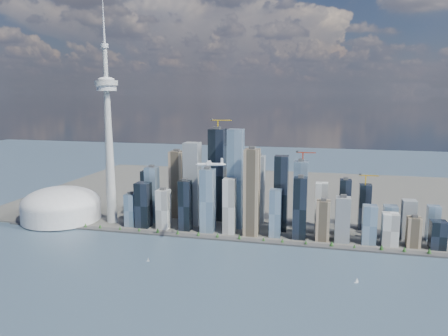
% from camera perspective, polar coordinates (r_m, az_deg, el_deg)
% --- Properties ---
extents(ground, '(4000.00, 4000.00, 0.00)m').
position_cam_1_polar(ground, '(790.78, -5.04, -15.02)').
color(ground, '#314657').
rests_on(ground, ground).
extents(seawall, '(1100.00, 22.00, 4.00)m').
position_cam_1_polar(seawall, '(1013.25, -0.56, -9.17)').
color(seawall, '#383838').
rests_on(seawall, ground).
extents(land, '(1400.00, 900.00, 3.00)m').
position_cam_1_polar(land, '(1437.64, 3.73, -3.48)').
color(land, '#4C4C47').
rests_on(land, ground).
extents(shoreline_trees, '(960.53, 7.20, 8.80)m').
position_cam_1_polar(shoreline_trees, '(1011.06, -0.56, -8.80)').
color(shoreline_trees, '#3F2D1E').
rests_on(shoreline_trees, seawall).
extents(skyscraper_cluster, '(736.00, 142.00, 263.87)m').
position_cam_1_polar(skyscraper_cluster, '(1060.96, 3.69, -3.81)').
color(skyscraper_cluster, black).
rests_on(skyscraper_cluster, land).
extents(needle_tower, '(56.00, 56.00, 550.50)m').
position_cam_1_polar(needle_tower, '(1126.86, -14.86, 4.61)').
color(needle_tower, '#A3A29E').
rests_on(needle_tower, land).
extents(dome_stadium, '(200.00, 200.00, 86.00)m').
position_cam_1_polar(dome_stadium, '(1222.32, -20.50, -4.65)').
color(dome_stadium, silver).
rests_on(dome_stadium, land).
extents(airplane, '(61.40, 54.73, 15.14)m').
position_cam_1_polar(airplane, '(884.64, -1.77, 0.52)').
color(airplane, white).
rests_on(airplane, ground).
extents(sailboat_west, '(6.60, 2.54, 9.11)m').
position_cam_1_polar(sailboat_west, '(900.15, -9.88, -11.75)').
color(sailboat_west, white).
rests_on(sailboat_west, ground).
extents(sailboat_east, '(7.43, 3.93, 10.39)m').
position_cam_1_polar(sailboat_east, '(829.34, 16.94, -13.95)').
color(sailboat_east, white).
rests_on(sailboat_east, ground).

